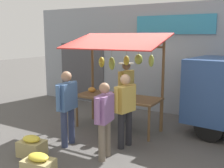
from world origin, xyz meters
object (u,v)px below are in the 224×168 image
object	(u,v)px
market_stall	(118,71)
vendor_with_sunhat	(126,86)
shopper_in_grey_tee	(125,106)
produce_crate_side	(32,147)
shopper_in_striped_shirt	(104,116)
produce_crate_near	(39,165)
shopper_with_ponytail	(67,103)

from	to	relation	value
market_stall	vendor_with_sunhat	world-z (taller)	market_stall
vendor_with_sunhat	shopper_in_grey_tee	distance (m)	1.90
shopper_in_grey_tee	produce_crate_side	world-z (taller)	shopper_in_grey_tee
vendor_with_sunhat	produce_crate_side	size ratio (longest dim) A/B	3.02
vendor_with_sunhat	shopper_in_striped_shirt	size ratio (longest dim) A/B	1.11
vendor_with_sunhat	produce_crate_near	distance (m)	3.65
produce_crate_side	shopper_in_striped_shirt	bearing A→B (deg)	-153.96
shopper_in_striped_shirt	shopper_in_grey_tee	world-z (taller)	shopper_in_grey_tee
shopper_with_ponytail	produce_crate_near	bearing A→B (deg)	-167.10
market_stall	shopper_in_grey_tee	bearing A→B (deg)	126.18
shopper_in_grey_tee	produce_crate_near	xyz separation A→B (m)	(0.75, 1.86, -0.76)
vendor_with_sunhat	shopper_with_ponytail	world-z (taller)	vendor_with_sunhat
shopper_with_ponytail	produce_crate_near	world-z (taller)	shopper_with_ponytail
shopper_in_striped_shirt	produce_crate_near	bearing A→B (deg)	142.73
vendor_with_sunhat	shopper_in_grey_tee	bearing A→B (deg)	31.99
shopper_in_grey_tee	shopper_in_striped_shirt	bearing A→B (deg)	-174.96
shopper_with_ponytail	shopper_in_striped_shirt	distance (m)	1.08
market_stall	shopper_in_striped_shirt	world-z (taller)	market_stall
shopper_in_striped_shirt	market_stall	bearing A→B (deg)	13.78
vendor_with_sunhat	produce_crate_near	world-z (taller)	vendor_with_sunhat
vendor_with_sunhat	shopper_with_ponytail	distance (m)	2.27
vendor_with_sunhat	produce_crate_near	xyz separation A→B (m)	(-0.11, 3.55, -0.84)
shopper_with_ponytail	shopper_in_grey_tee	xyz separation A→B (m)	(-1.14, -0.56, -0.04)
shopper_with_ponytail	shopper_in_grey_tee	size ratio (longest dim) A/B	1.03
shopper_with_ponytail	shopper_in_striped_shirt	world-z (taller)	shopper_with_ponytail
vendor_with_sunhat	shopper_in_striped_shirt	xyz separation A→B (m)	(-0.77, 2.41, -0.14)
market_stall	shopper_in_grey_tee	world-z (taller)	market_stall
produce_crate_near	market_stall	bearing A→B (deg)	-90.59
market_stall	shopper_in_striped_shirt	bearing A→B (deg)	110.59
shopper_in_striped_shirt	shopper_in_grey_tee	xyz separation A→B (m)	(-0.08, -0.72, 0.06)
produce_crate_near	produce_crate_side	bearing A→B (deg)	-35.50
market_stall	shopper_in_grey_tee	xyz separation A→B (m)	(-0.72, 0.98, -0.61)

